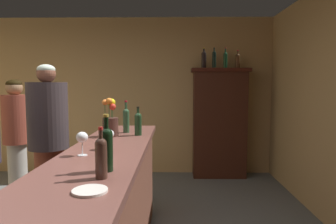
{
  "coord_description": "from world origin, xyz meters",
  "views": [
    {
      "loc": [
        1.03,
        -2.35,
        1.52
      ],
      "look_at": [
        0.99,
        0.16,
        1.29
      ],
      "focal_mm": 32.85,
      "sensor_mm": 36.0,
      "label": 1
    }
  ],
  "objects": [
    {
      "name": "wall_back",
      "position": [
        0.0,
        2.91,
        1.31
      ],
      "size": [
        5.47,
        0.12,
        2.63
      ],
      "primitive_type": "cube",
      "color": "tan",
      "rests_on": "ground"
    },
    {
      "name": "bar_counter",
      "position": [
        0.52,
        -0.11,
        0.52
      ],
      "size": [
        0.58,
        2.66,
        1.04
      ],
      "color": "brown",
      "rests_on": "ground"
    },
    {
      "name": "display_cabinet",
      "position": [
        1.78,
        2.64,
        0.92
      ],
      "size": [
        0.93,
        0.37,
        1.78
      ],
      "color": "#3B1B11",
      "rests_on": "ground"
    },
    {
      "name": "wine_bottle_riesling",
      "position": [
        0.69,
        0.54,
        1.16
      ],
      "size": [
        0.07,
        0.07,
        0.27
      ],
      "color": "#1F3B20",
      "rests_on": "bar_counter"
    },
    {
      "name": "wine_bottle_syrah",
      "position": [
        0.66,
        -0.67,
        1.17
      ],
      "size": [
        0.07,
        0.07,
        0.32
      ],
      "color": "black",
      "rests_on": "bar_counter"
    },
    {
      "name": "wine_bottle_chardonnay",
      "position": [
        0.55,
        0.71,
        1.17
      ],
      "size": [
        0.06,
        0.06,
        0.32
      ],
      "color": "#2F5133",
      "rests_on": "bar_counter"
    },
    {
      "name": "wine_bottle_rose",
      "position": [
        0.66,
        -0.81,
        1.15
      ],
      "size": [
        0.06,
        0.06,
        0.27
      ],
      "color": "#40281F",
      "rests_on": "bar_counter"
    },
    {
      "name": "wine_glass_front",
      "position": [
        0.54,
        -0.09,
        1.15
      ],
      "size": [
        0.08,
        0.08,
        0.15
      ],
      "color": "white",
      "rests_on": "bar_counter"
    },
    {
      "name": "wine_glass_mid",
      "position": [
        0.41,
        -0.3,
        1.16
      ],
      "size": [
        0.08,
        0.08,
        0.16
      ],
      "color": "white",
      "rests_on": "bar_counter"
    },
    {
      "name": "flower_arrangement",
      "position": [
        0.44,
        0.48,
        1.17
      ],
      "size": [
        0.15,
        0.15,
        0.36
      ],
      "color": "#462A23",
      "rests_on": "bar_counter"
    },
    {
      "name": "cheese_plate",
      "position": [
        0.65,
        -1.01,
        1.04
      ],
      "size": [
        0.16,
        0.16,
        0.01
      ],
      "primitive_type": "cylinder",
      "color": "white",
      "rests_on": "bar_counter"
    },
    {
      "name": "display_bottle_left",
      "position": [
        1.51,
        2.64,
        1.92
      ],
      "size": [
        0.08,
        0.08,
        0.33
      ],
      "color": "black",
      "rests_on": "display_cabinet"
    },
    {
      "name": "display_bottle_midleft",
      "position": [
        1.68,
        2.64,
        1.93
      ],
      "size": [
        0.06,
        0.06,
        0.33
      ],
      "color": "black",
      "rests_on": "display_cabinet"
    },
    {
      "name": "display_bottle_center",
      "position": [
        1.86,
        2.64,
        1.92
      ],
      "size": [
        0.06,
        0.06,
        0.33
      ],
      "color": "#133A21",
      "rests_on": "display_cabinet"
    },
    {
      "name": "display_bottle_midright",
      "position": [
        2.05,
        2.64,
        1.9
      ],
      "size": [
        0.08,
        0.08,
        0.29
      ],
      "color": "#4A2D18",
      "rests_on": "display_cabinet"
    },
    {
      "name": "patron_in_grey",
      "position": [
        -0.21,
        0.64,
        0.93
      ],
      "size": [
        0.39,
        0.39,
        1.71
      ],
      "rotation": [
        0.0,
        0.0,
        -1.08
      ],
      "color": "brown",
      "rests_on": "ground"
    },
    {
      "name": "patron_redhead",
      "position": [
        -0.92,
        1.38,
        0.88
      ],
      "size": [
        0.31,
        0.31,
        1.58
      ],
      "rotation": [
        0.0,
        0.0,
        -0.49
      ],
      "color": "gray",
      "rests_on": "ground"
    }
  ]
}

